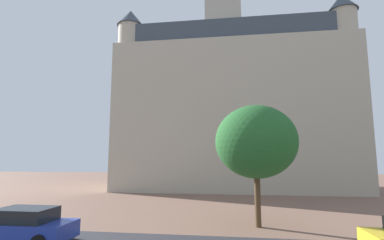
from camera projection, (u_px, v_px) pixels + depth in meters
landmark_building at (232, 106)px, 36.04m from camera, size 27.56×12.79×34.17m
car_blue at (25, 226)px, 12.54m from camera, size 4.25×2.10×1.50m
tree_curb_far at (256, 142)px, 15.88m from camera, size 4.57×4.57×6.69m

